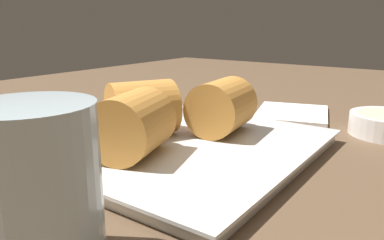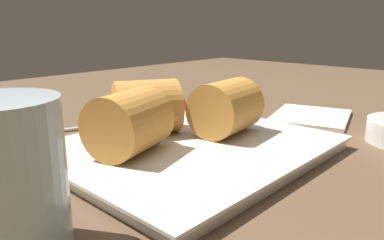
% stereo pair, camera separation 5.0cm
% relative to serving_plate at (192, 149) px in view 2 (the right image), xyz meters
% --- Properties ---
extents(table_surface, '(1.80, 1.40, 0.02)m').
position_rel_serving_plate_xyz_m(table_surface, '(-0.04, -0.00, -0.02)').
color(table_surface, brown).
rests_on(table_surface, ground).
extents(serving_plate, '(0.28, 0.24, 0.01)m').
position_rel_serving_plate_xyz_m(serving_plate, '(0.00, 0.00, 0.00)').
color(serving_plate, silver).
rests_on(serving_plate, table_surface).
extents(roll_front_left, '(0.09, 0.07, 0.06)m').
position_rel_serving_plate_xyz_m(roll_front_left, '(-0.05, 0.01, 0.04)').
color(roll_front_left, '#C68438').
rests_on(roll_front_left, serving_plate).
extents(roll_front_right, '(0.09, 0.08, 0.06)m').
position_rel_serving_plate_xyz_m(roll_front_right, '(0.06, -0.02, 0.04)').
color(roll_front_right, '#C68438').
rests_on(roll_front_right, serving_plate).
extents(roll_back_left, '(0.09, 0.09, 0.06)m').
position_rel_serving_plate_xyz_m(roll_back_left, '(0.01, -0.06, 0.04)').
color(roll_back_left, '#C68438').
rests_on(roll_back_left, serving_plate).
extents(spoon, '(0.17, 0.07, 0.01)m').
position_rel_serving_plate_xyz_m(spoon, '(-0.06, -0.14, -0.00)').
color(spoon, silver).
rests_on(spoon, table_surface).
extents(napkin, '(0.15, 0.13, 0.01)m').
position_rel_serving_plate_xyz_m(napkin, '(-0.24, 0.02, -0.00)').
color(napkin, white).
rests_on(napkin, table_surface).
extents(drinking_glass, '(0.07, 0.07, 0.10)m').
position_rel_serving_plate_xyz_m(drinking_glass, '(0.21, 0.04, 0.04)').
color(drinking_glass, silver).
rests_on(drinking_glass, table_surface).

